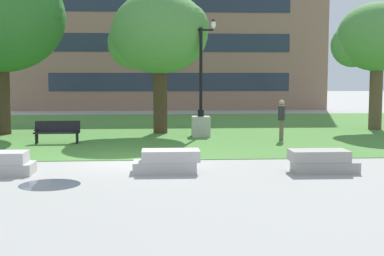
{
  "coord_description": "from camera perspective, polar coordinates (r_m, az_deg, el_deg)",
  "views": [
    {
      "loc": [
        0.94,
        -17.26,
        2.8
      ],
      "look_at": [
        1.97,
        -1.4,
        1.2
      ],
      "focal_mm": 50.0,
      "sensor_mm": 36.0,
      "label": 1
    }
  ],
  "objects": [
    {
      "name": "puddle",
      "position": [
        14.14,
        -14.93,
        -5.86
      ],
      "size": [
        1.55,
        1.55,
        0.01
      ],
      "primitive_type": "cylinder",
      "color": "#47515B",
      "rests_on": "ground"
    },
    {
      "name": "concrete_block_left",
      "position": [
        15.4,
        -2.64,
        -3.58
      ],
      "size": [
        1.9,
        0.9,
        0.64
      ],
      "color": "#BCB7B2",
      "rests_on": "ground"
    },
    {
      "name": "lamp_post_center",
      "position": [
        23.93,
        0.95,
        1.62
      ],
      "size": [
        1.32,
        0.8,
        5.23
      ],
      "color": "#ADA89E",
      "rests_on": "grass_lawn"
    },
    {
      "name": "tree_far_left",
      "position": [
        28.5,
        19.1,
        9.0
      ],
      "size": [
        4.22,
        4.02,
        6.34
      ],
      "color": "brown",
      "rests_on": "grass_lawn"
    },
    {
      "name": "person_bystander_near_lawn",
      "position": [
        22.78,
        9.54,
        1.1
      ],
      "size": [
        0.37,
        0.61,
        1.71
      ],
      "color": "brown",
      "rests_on": "grass_lawn"
    },
    {
      "name": "tree_far_right",
      "position": [
        25.36,
        -3.58,
        9.94
      ],
      "size": [
        4.74,
        4.51,
        6.64
      ],
      "color": "#42301E",
      "rests_on": "grass_lawn"
    },
    {
      "name": "grass_lawn",
      "position": [
        27.42,
        -5.67,
        -0.11
      ],
      "size": [
        40.0,
        20.0,
        0.02
      ],
      "primitive_type": "cube",
      "color": "#4C8438",
      "rests_on": "ground"
    },
    {
      "name": "ground_plane",
      "position": [
        17.51,
        -6.77,
        -3.49
      ],
      "size": [
        140.0,
        140.0,
        0.0
      ],
      "primitive_type": "plane",
      "color": "#A3A09B"
    },
    {
      "name": "park_bench_near_right",
      "position": [
        22.21,
        -14.18,
        -0.27
      ],
      "size": [
        1.81,
        0.58,
        0.9
      ],
      "color": "black",
      "rests_on": "grass_lawn"
    },
    {
      "name": "building_facade_distant",
      "position": [
        41.96,
        -2.36,
        11.29
      ],
      "size": [
        24.67,
        1.03,
        13.72
      ],
      "color": "#8E6B56",
      "rests_on": "ground"
    },
    {
      "name": "concrete_block_right",
      "position": [
        15.81,
        13.69,
        -3.49
      ],
      "size": [
        1.91,
        0.9,
        0.64
      ],
      "color": "#9E9991",
      "rests_on": "ground"
    }
  ]
}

